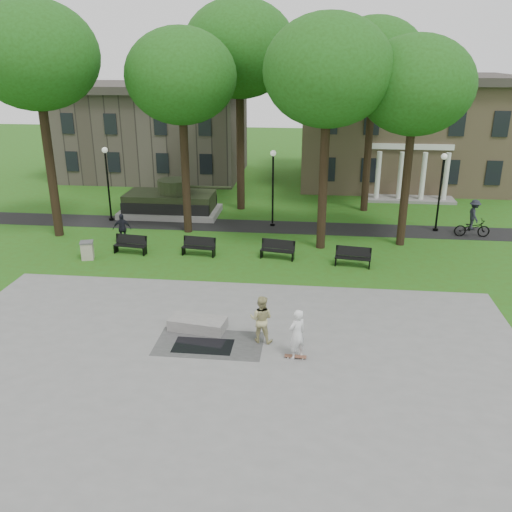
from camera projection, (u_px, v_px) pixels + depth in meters
The scene contains 27 objects.
ground at pixel (237, 312), 22.73m from camera, with size 120.00×120.00×0.00m, color #2B4F12.
plaza at pixel (216, 378), 18.07m from camera, with size 22.00×16.00×0.02m, color gray.
footpath at pixel (264, 227), 33.89m from camera, with size 44.00×2.60×0.01m, color black.
building_right at pixel (402, 129), 44.38m from camera, with size 17.00×12.00×8.60m.
building_left at pixel (155, 134), 47.24m from camera, with size 15.00×10.00×7.20m, color #4C443D.
tree_0 at pixel (35, 56), 28.80m from camera, with size 6.80×6.80×12.97m.
tree_1 at pixel (181, 77), 29.81m from camera, with size 6.20×6.20×11.63m.
tree_2 at pixel (328, 72), 27.01m from camera, with size 6.60×6.60×12.16m.
tree_3 at pixel (416, 86), 27.73m from camera, with size 6.00×6.00×11.19m.
tree_4 at pixel (239, 50), 34.17m from camera, with size 7.20×7.20×13.50m.
tree_5 at pixel (374, 62), 34.02m from camera, with size 6.40×6.40×12.44m.
lamp_left at pixel (107, 178), 34.21m from camera, with size 0.36×0.36×4.73m.
lamp_mid at pixel (273, 182), 33.14m from camera, with size 0.36×0.36×4.73m.
lamp_right at pixel (441, 186), 32.12m from camera, with size 0.36×0.36×4.73m.
tank_monument at pixel (171, 202), 36.11m from camera, with size 7.45×3.40×2.40m.
puddle at pixel (203, 346), 20.05m from camera, with size 2.20×1.20×0.00m, color black.
concrete_block at pixel (198, 324), 21.22m from camera, with size 2.20×1.00×0.45m, color gray.
skateboard at pixel (295, 357), 19.26m from camera, with size 0.78×0.20×0.07m, color brown.
skateboarder at pixel (297, 334), 18.95m from camera, with size 0.69×0.45×1.89m, color silver.
friend_watching at pixel (261, 319), 20.09m from camera, with size 0.89×0.70×1.84m, color tan.
pedestrian_walker at pixel (122, 229), 30.66m from camera, with size 1.02×0.42×1.73m, color black.
cyclist at pixel (473, 222), 31.74m from camera, with size 2.07×1.17×2.24m.
park_bench_0 at pixel (130, 244), 29.25m from camera, with size 1.84×0.76×1.00m.
park_bench_1 at pixel (199, 246), 28.95m from camera, with size 1.84×0.73×1.00m.
park_bench_2 at pixel (277, 249), 28.51m from camera, with size 1.85×0.82×1.00m.
park_bench_3 at pixel (353, 256), 27.47m from camera, with size 1.85×0.78×1.00m.
trash_bin at pixel (87, 250), 28.43m from camera, with size 0.82×0.82×0.96m.
Camera 1 is at (3.02, -20.24, 10.19)m, focal length 38.00 mm.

